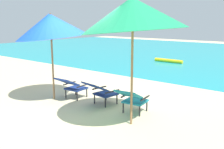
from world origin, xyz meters
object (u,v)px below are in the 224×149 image
object	(u,v)px
lounge_chair_center	(101,91)
beach_umbrella_left	(51,26)
lounge_chair_right	(132,98)
lounge_chair_left	(72,85)
beach_umbrella_right	(133,14)
swim_buoy	(168,61)

from	to	relation	value
lounge_chair_center	beach_umbrella_left	distance (m)	2.23
lounge_chair_right	beach_umbrella_left	xyz separation A→B (m)	(-2.43, -0.40, 1.68)
lounge_chair_left	beach_umbrella_right	distance (m)	3.08
swim_buoy	lounge_chair_center	bearing A→B (deg)	-76.21
swim_buoy	lounge_chair_center	world-z (taller)	lounge_chair_center
lounge_chair_center	beach_umbrella_right	world-z (taller)	beach_umbrella_right
lounge_chair_center	lounge_chair_right	xyz separation A→B (m)	(1.03, -0.04, 0.00)
lounge_chair_left	beach_umbrella_left	xyz separation A→B (m)	(-0.40, -0.33, 1.68)
swim_buoy	beach_umbrella_right	size ratio (longest dim) A/B	0.58
lounge_chair_right	beach_umbrella_left	size ratio (longest dim) A/B	0.34
lounge_chair_center	beach_umbrella_left	size ratio (longest dim) A/B	0.34
lounge_chair_center	beach_umbrella_left	bearing A→B (deg)	-162.89
lounge_chair_right	beach_umbrella_right	xyz separation A→B (m)	(0.32, -0.50, 1.93)
swim_buoy	beach_umbrella_left	xyz separation A→B (m)	(0.48, -8.12, 1.99)
lounge_chair_center	lounge_chair_right	size ratio (longest dim) A/B	1.00
swim_buoy	beach_umbrella_left	size ratio (longest dim) A/B	0.57
lounge_chair_center	lounge_chair_left	bearing A→B (deg)	-174.38
lounge_chair_left	lounge_chair_right	distance (m)	2.03
swim_buoy	beach_umbrella_left	world-z (taller)	beach_umbrella_left
swim_buoy	lounge_chair_right	distance (m)	8.26
swim_buoy	beach_umbrella_right	distance (m)	9.12
beach_umbrella_right	beach_umbrella_left	bearing A→B (deg)	177.77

